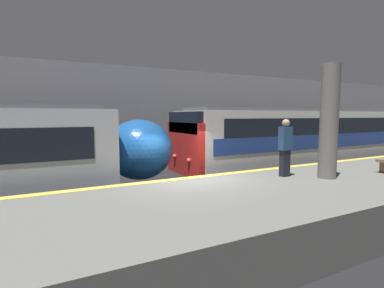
# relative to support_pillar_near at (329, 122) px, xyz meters

# --- Properties ---
(ground_plane) EXTENTS (120.00, 120.00, 0.00)m
(ground_plane) POSITION_rel_support_pillar_near_xyz_m (-3.65, 2.11, -2.87)
(ground_plane) COLOR black
(platform) EXTENTS (40.00, 4.56, 1.16)m
(platform) POSITION_rel_support_pillar_near_xyz_m (-3.65, -0.17, -2.29)
(platform) COLOR slate
(platform) RESTS_ON ground
(station_rear_barrier) EXTENTS (50.00, 0.15, 5.49)m
(station_rear_barrier) POSITION_rel_support_pillar_near_xyz_m (-3.65, 8.88, -0.12)
(station_rear_barrier) COLOR #939399
(station_rear_barrier) RESTS_ON ground
(support_pillar_near) EXTENTS (0.54, 0.54, 3.43)m
(support_pillar_near) POSITION_rel_support_pillar_near_xyz_m (0.00, 0.00, 0.00)
(support_pillar_near) COLOR slate
(support_pillar_near) RESTS_ON platform
(train_boxy) EXTENTS (15.77, 2.89, 3.39)m
(train_boxy) POSITION_rel_support_pillar_near_xyz_m (5.13, 4.55, -1.12)
(train_boxy) COLOR black
(train_boxy) RESTS_ON ground
(person_waiting) EXTENTS (0.38, 0.24, 1.79)m
(person_waiting) POSITION_rel_support_pillar_near_xyz_m (-0.97, 0.78, -0.76)
(person_waiting) COLOR black
(person_waiting) RESTS_ON platform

